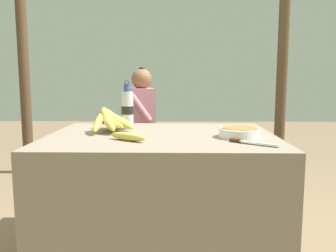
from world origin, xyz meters
The scene contains 12 objects.
ground_plane centered at (0.00, 0.00, 0.00)m, with size 12.00×12.00×0.00m, color #846B51.
market_counter centered at (0.00, 0.00, 0.34)m, with size 1.23×0.95×0.68m.
banana_bunch_ripe centered at (-0.30, 0.09, 0.75)m, with size 0.23×0.33×0.15m.
serving_bowl centered at (0.41, -0.09, 0.71)m, with size 0.21×0.21×0.05m.
water_bottle centered at (-0.22, 0.22, 0.80)m, with size 0.07×0.07×0.30m.
loose_banana_front centered at (-0.16, -0.20, 0.70)m, with size 0.21×0.16×0.04m.
knife centered at (0.41, -0.26, 0.69)m, with size 0.21×0.16×0.02m.
wooden_bench centered at (-0.16, 1.28, 0.33)m, with size 1.32×0.32×0.40m.
seated_vendor centered at (-0.27, 1.24, 0.62)m, with size 0.44×0.42×1.08m.
banana_bunch_green centered at (0.24, 1.28, 0.47)m, with size 0.19×0.34×0.15m.
support_post_near centered at (-1.46, 1.68, 1.34)m, with size 0.11×0.11×2.68m.
support_post_far centered at (1.14, 1.68, 1.34)m, with size 0.11×0.11×2.68m.
Camera 1 is at (0.08, -1.92, 1.00)m, focal length 38.00 mm.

